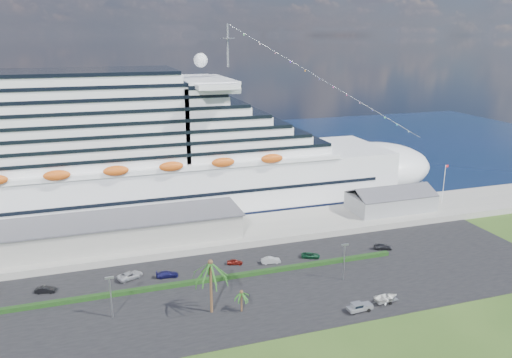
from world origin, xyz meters
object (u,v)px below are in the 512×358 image
object	(u,v)px
parked_car_3	(167,274)
boat_trailer	(386,298)
pickup_truck	(359,307)
cruise_ship	(122,160)

from	to	relation	value
parked_car_3	boat_trailer	size ratio (longest dim) A/B	0.78
parked_car_3	pickup_truck	world-z (taller)	pickup_truck
cruise_ship	parked_car_3	world-z (taller)	cruise_ship
parked_car_3	pickup_truck	xyz separation A→B (m)	(32.77, -25.45, 0.27)
cruise_ship	boat_trailer	distance (m)	82.50
cruise_ship	boat_trailer	size ratio (longest dim) A/B	31.54
parked_car_3	boat_trailer	bearing A→B (deg)	-115.80
parked_car_3	pickup_truck	size ratio (longest dim) A/B	0.94
cruise_ship	pickup_truck	xyz separation A→B (m)	(38.36, -68.51, -15.62)
cruise_ship	parked_car_3	bearing A→B (deg)	-82.60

